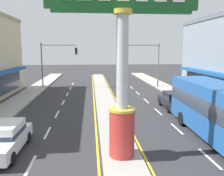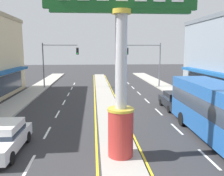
{
  "view_description": "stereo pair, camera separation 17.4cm",
  "coord_description": "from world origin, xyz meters",
  "px_view_note": "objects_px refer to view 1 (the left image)",
  "views": [
    {
      "loc": [
        -1.46,
        -5.42,
        5.24
      ],
      "look_at": [
        0.02,
        10.71,
        2.6
      ],
      "focal_mm": 37.46,
      "sensor_mm": 36.0,
      "label": 1
    },
    {
      "loc": [
        -1.28,
        -5.44,
        5.24
      ],
      "look_at": [
        0.02,
        10.71,
        2.6
      ],
      "focal_mm": 37.46,
      "sensor_mm": 36.0,
      "label": 2
    }
  ],
  "objects_px": {
    "traffic_light_right_side": "(146,57)",
    "sedan_near_right_lane": "(4,138)",
    "sedan_near_left_lane": "(174,100)",
    "traffic_light_left_side": "(55,57)",
    "district_sign": "(122,68)"
  },
  "relations": [
    {
      "from": "district_sign",
      "to": "traffic_light_right_side",
      "type": "relative_size",
      "value": 1.37
    },
    {
      "from": "sedan_near_right_lane",
      "to": "sedan_near_left_lane",
      "type": "bearing_deg",
      "value": 34.27
    },
    {
      "from": "traffic_light_right_side",
      "to": "sedan_near_right_lane",
      "type": "height_order",
      "value": "traffic_light_right_side"
    },
    {
      "from": "traffic_light_right_side",
      "to": "sedan_near_right_lane",
      "type": "distance_m",
      "value": 23.68
    },
    {
      "from": "traffic_light_left_side",
      "to": "sedan_near_left_lane",
      "type": "xyz_separation_m",
      "value": [
        12.13,
        -12.26,
        -3.46
      ]
    },
    {
      "from": "sedan_near_left_lane",
      "to": "traffic_light_left_side",
      "type": "bearing_deg",
      "value": 134.7
    },
    {
      "from": "district_sign",
      "to": "sedan_near_right_lane",
      "type": "relative_size",
      "value": 1.96
    },
    {
      "from": "traffic_light_left_side",
      "to": "traffic_light_right_side",
      "type": "bearing_deg",
      "value": -1.34
    },
    {
      "from": "district_sign",
      "to": "sedan_near_right_lane",
      "type": "bearing_deg",
      "value": 168.89
    },
    {
      "from": "district_sign",
      "to": "sedan_near_left_lane",
      "type": "height_order",
      "value": "district_sign"
    },
    {
      "from": "traffic_light_left_side",
      "to": "traffic_light_right_side",
      "type": "relative_size",
      "value": 1.0
    },
    {
      "from": "traffic_light_right_side",
      "to": "sedan_near_left_lane",
      "type": "xyz_separation_m",
      "value": [
        -0.29,
        -11.97,
        -3.46
      ]
    },
    {
      "from": "district_sign",
      "to": "traffic_light_right_side",
      "type": "xyz_separation_m",
      "value": [
        6.21,
        21.21,
        -0.19
      ]
    },
    {
      "from": "district_sign",
      "to": "traffic_light_left_side",
      "type": "relative_size",
      "value": 1.37
    },
    {
      "from": "traffic_light_left_side",
      "to": "sedan_near_right_lane",
      "type": "xyz_separation_m",
      "value": [
        0.29,
        -20.33,
        -3.46
      ]
    }
  ]
}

